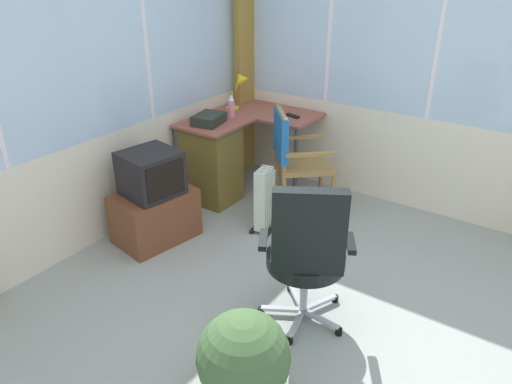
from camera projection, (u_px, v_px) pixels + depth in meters
ground at (309, 332)px, 3.16m from camera, size 5.06×4.98×0.06m
north_window_panel at (78, 80)px, 3.58m from camera, size 4.06×0.07×2.70m
east_window_panel at (436, 65)px, 4.07m from camera, size 0.07×3.98×2.70m
curtain_corner at (245, 50)px, 4.96m from camera, size 0.26×0.10×2.60m
desk at (216, 158)px, 4.65m from camera, size 1.16×1.01×0.77m
desk_lamp at (241, 86)px, 4.83m from camera, size 0.24×0.20×0.35m
tv_remote at (293, 116)px, 4.65m from camera, size 0.08×0.16×0.02m
spray_bottle at (231, 106)px, 4.62m from camera, size 0.06×0.06×0.22m
paper_tray at (209, 119)px, 4.45m from camera, size 0.34×0.28×0.09m
wooden_armchair at (291, 150)px, 4.28m from camera, size 0.68×0.68×0.98m
office_chair at (307, 250)px, 2.93m from camera, size 0.59×0.62×1.03m
tv_on_stand at (154, 202)px, 3.99m from camera, size 0.71×0.54×0.79m
space_heater at (265, 199)px, 4.16m from camera, size 0.28×0.21×0.58m
potted_plant at (243, 359)px, 2.51m from camera, size 0.50×0.50×0.56m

